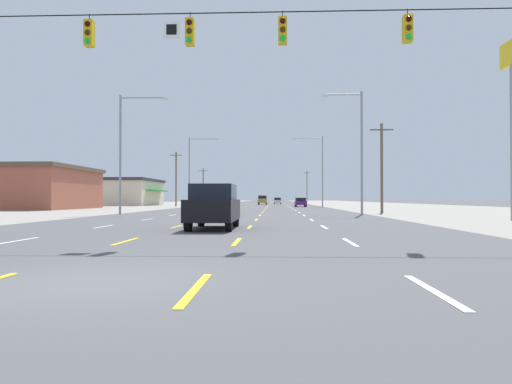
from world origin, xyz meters
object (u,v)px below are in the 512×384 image
Objects in this scene: streetlight_right_row_0 at (358,145)px; streetlight_left_row_1 at (192,167)px; pole_sign_right_row_0 at (512,83)px; streetlight_right_row_1 at (320,166)px; streetlight_left_row_0 at (125,145)px; sedan_far_right_near at (301,202)px; hatchback_inner_right_midfar at (278,201)px; suv_center_turn_nearest at (214,206)px; suv_center_turn_mid at (263,200)px.

streetlight_right_row_0 is 0.96× the size of streetlight_left_row_1.
pole_sign_right_row_0 is 42.44m from streetlight_right_row_1.
pole_sign_right_row_0 is 1.09× the size of streetlight_left_row_0.
sedan_far_right_near is at bearing 65.01° from streetlight_left_row_0.
sedan_far_right_near is 18.17m from streetlight_left_row_1.
pole_sign_right_row_0 is 1.02× the size of streetlight_right_row_1.
streetlight_left_row_0 is (-13.34, -72.90, 5.07)m from hatchback_inner_right_midfar.
hatchback_inner_right_midfar is 43.66m from streetlight_left_row_1.
suv_center_turn_nearest is 51.04m from streetlight_left_row_1.
streetlight_left_row_1 is at bearing 89.93° from streetlight_left_row_0.
streetlight_left_row_0 is at bearing -98.78° from suv_center_turn_mid.
sedan_far_right_near is at bearing 121.01° from streetlight_right_row_1.
pole_sign_right_row_0 reaches higher than streetlight_left_row_0.
streetlight_left_row_0 is at bearing 118.78° from suv_center_turn_nearest.
suv_center_turn_nearest is 21.24m from streetlight_left_row_0.
suv_center_turn_nearest is 0.46× the size of streetlight_right_row_1.
suv_center_turn_nearest is 20.31m from pole_sign_right_row_0.
suv_center_turn_mid is 65.27m from streetlight_left_row_0.
pole_sign_right_row_0 reaches higher than sedan_far_right_near.
pole_sign_right_row_0 reaches higher than suv_center_turn_mid.
hatchback_inner_right_midfar is at bearing 68.37° from suv_center_turn_mid.
streetlight_right_row_1 reaches higher than hatchback_inner_right_midfar.
hatchback_inner_right_midfar is 73.34m from streetlight_right_row_0.
suv_center_turn_mid is 0.45× the size of pole_sign_right_row_0.
suv_center_turn_mid reaches higher than sedan_far_right_near.
sedan_far_right_near is 0.44× the size of streetlight_left_row_0.
streetlight_left_row_1 reaches higher than suv_center_turn_mid.
streetlight_left_row_0 is at bearing 159.67° from pole_sign_right_row_0.
pole_sign_right_row_0 is at bearing 25.34° from suv_center_turn_nearest.
streetlight_left_row_0 is 0.99× the size of streetlight_right_row_0.
streetlight_right_row_0 is 31.67m from streetlight_right_row_1.
hatchback_inner_right_midfar is 42.04m from streetlight_right_row_1.
streetlight_right_row_0 is (6.26, -72.90, 5.03)m from hatchback_inner_right_midfar.
suv_center_turn_mid is 0.46× the size of streetlight_right_row_1.
suv_center_turn_nearest reaches higher than hatchback_inner_right_midfar.
pole_sign_right_row_0 is 12.76m from streetlight_right_row_0.
streetlight_right_row_1 is (2.64, -4.39, 5.46)m from sedan_far_right_near.
streetlight_right_row_1 reaches higher than streetlight_left_row_0.
hatchback_inner_right_midfar is at bearing 87.87° from suv_center_turn_nearest.
suv_center_turn_nearest and suv_center_turn_mid have the same top height.
suv_center_turn_nearest is at bearing -154.66° from pole_sign_right_row_0.
pole_sign_right_row_0 is at bearing -77.45° from sedan_far_right_near.
hatchback_inner_right_midfar is at bearing 98.43° from streetlight_right_row_1.
suv_center_turn_nearest is 1.26× the size of hatchback_inner_right_midfar.
streetlight_right_row_1 is (-7.62, 41.69, -2.15)m from pole_sign_right_row_0.
streetlight_right_row_1 is (9.49, 49.80, 5.19)m from suv_center_turn_nearest.
streetlight_right_row_1 is (19.41, 0.00, 0.03)m from streetlight_left_row_1.
streetlight_left_row_1 is (-9.92, 49.80, 5.16)m from suv_center_turn_nearest.
streetlight_left_row_1 is (-16.77, -4.39, 5.43)m from sedan_far_right_near.
streetlight_right_row_0 reaches higher than suv_center_turn_nearest.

